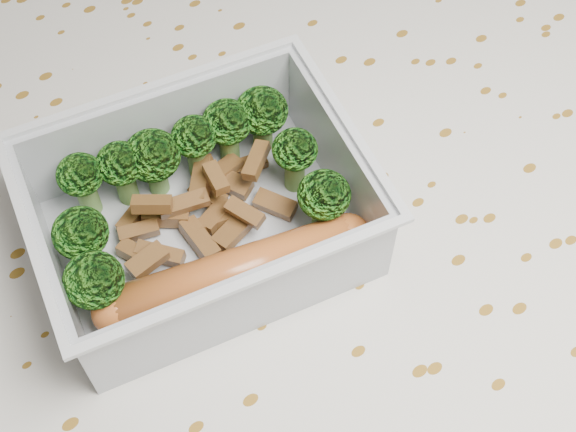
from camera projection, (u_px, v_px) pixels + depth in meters
dining_table at (277, 296)px, 0.58m from camera, size 1.40×0.90×0.75m
tablecloth at (276, 262)px, 0.53m from camera, size 1.46×0.96×0.19m
lunch_container at (202, 218)px, 0.48m from camera, size 0.22×0.18×0.07m
broccoli_florets at (184, 176)px, 0.48m from camera, size 0.18×0.13×0.05m
meat_pile at (201, 209)px, 0.49m from camera, size 0.12×0.07×0.03m
sausage at (235, 273)px, 0.46m from camera, size 0.16×0.07×0.03m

